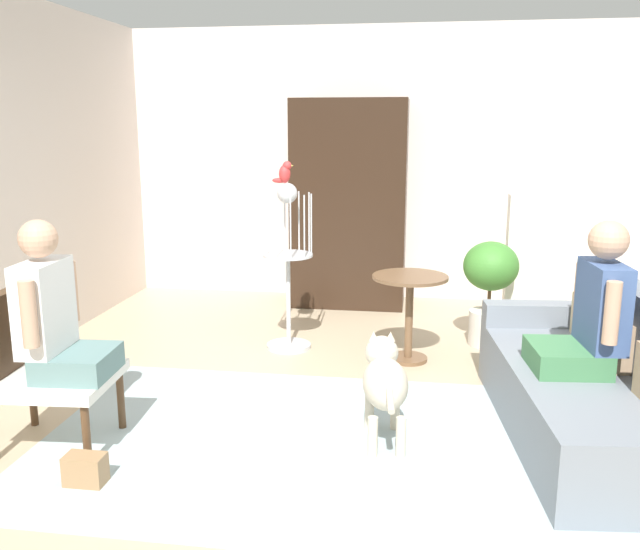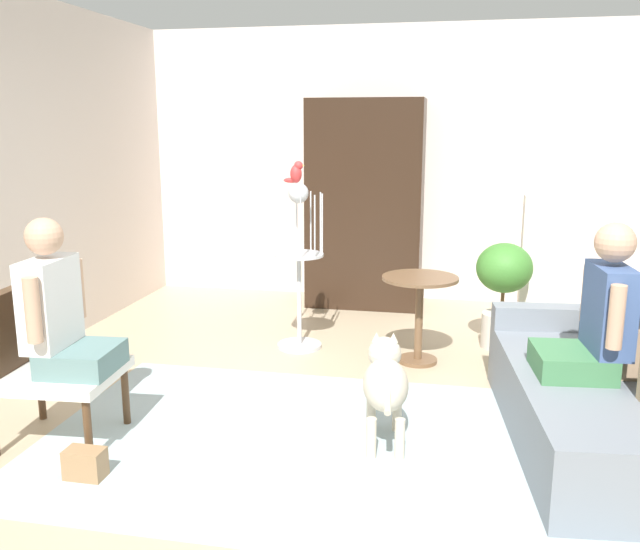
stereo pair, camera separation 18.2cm
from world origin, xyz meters
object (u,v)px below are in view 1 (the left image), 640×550
(dog, at_px, (385,379))
(parrot, at_px, (285,173))
(couch, at_px, (592,386))
(armchair, at_px, (31,361))
(armoire_cabinet, at_px, (349,204))
(person_on_armchair, at_px, (54,315))
(round_end_table, at_px, (409,301))
(bird_cage_stand, at_px, (288,267))
(potted_plant, at_px, (490,282))
(person_on_couch, at_px, (591,313))
(column_lamp, at_px, (516,268))
(handbag, at_px, (85,470))

(dog, relative_size, parrot, 4.83)
(couch, relative_size, armchair, 2.28)
(dog, relative_size, armoire_cabinet, 0.41)
(person_on_armchair, bearing_deg, round_end_table, 42.26)
(bird_cage_stand, height_order, potted_plant, bird_cage_stand)
(parrot, xyz_separation_m, potted_plant, (1.62, 0.32, -0.89))
(couch, relative_size, person_on_armchair, 2.31)
(couch, xyz_separation_m, potted_plant, (-0.44, 1.63, 0.22))
(person_on_couch, relative_size, armoire_cabinet, 0.42)
(bird_cage_stand, relative_size, column_lamp, 1.10)
(round_end_table, bearing_deg, dog, -94.66)
(dog, bearing_deg, person_on_couch, 9.03)
(dog, height_order, handbag, dog)
(handbag, bearing_deg, bird_cage_stand, 75.19)
(couch, height_order, person_on_armchair, person_on_armchair)
(column_lamp, bearing_deg, armoire_cabinet, 149.52)
(bird_cage_stand, bearing_deg, column_lamp, 17.44)
(round_end_table, relative_size, handbag, 3.34)
(potted_plant, height_order, column_lamp, column_lamp)
(couch, distance_m, armoire_cabinet, 3.34)
(round_end_table, bearing_deg, person_on_armchair, -137.74)
(armchair, bearing_deg, bird_cage_stand, 60.28)
(couch, relative_size, parrot, 11.73)
(armchair, relative_size, person_on_armchair, 1.01)
(person_on_armchair, distance_m, armoire_cabinet, 3.59)
(person_on_armchair, height_order, potted_plant, person_on_armchair)
(armchair, distance_m, column_lamp, 3.83)
(parrot, distance_m, handbag, 2.70)
(armchair, bearing_deg, parrot, 60.68)
(dog, bearing_deg, bird_cage_stand, 119.47)
(armchair, xyz_separation_m, parrot, (1.06, 1.90, 0.92))
(armoire_cabinet, distance_m, handbag, 3.96)
(armchair, bearing_deg, couch, 10.61)
(parrot, xyz_separation_m, column_lamp, (1.86, 0.58, -0.81))
(round_end_table, bearing_deg, bird_cage_stand, 170.30)
(round_end_table, height_order, parrot, parrot)
(column_lamp, bearing_deg, parrot, -162.71)
(potted_plant, bearing_deg, dog, -112.10)
(round_end_table, height_order, column_lamp, column_lamp)
(person_on_couch, distance_m, round_end_table, 1.58)
(round_end_table, bearing_deg, person_on_couch, -48.82)
(bird_cage_stand, bearing_deg, person_on_couch, -33.86)
(couch, distance_m, round_end_table, 1.58)
(couch, relative_size, column_lamp, 1.64)
(armchair, xyz_separation_m, armoire_cabinet, (1.41, 3.36, 0.51))
(person_on_couch, distance_m, parrot, 2.51)
(round_end_table, bearing_deg, potted_plant, 37.50)
(person_on_couch, relative_size, person_on_armchair, 0.99)
(person_on_armchair, bearing_deg, potted_plant, 41.12)
(person_on_couch, height_order, bird_cage_stand, bird_cage_stand)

